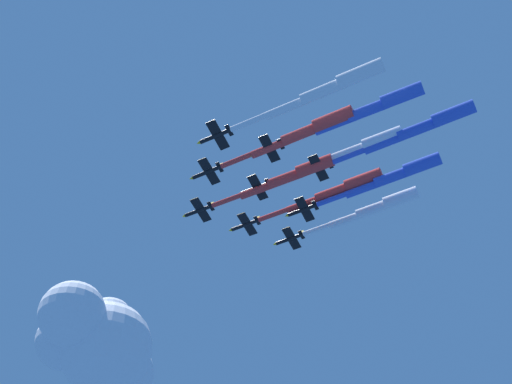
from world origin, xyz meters
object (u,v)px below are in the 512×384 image
Objects in this scene: jet_lead at (284,179)px; jet_starboard_mid at (322,91)px; jet_port_inner at (299,134)px; jet_starboard_inner at (332,193)px; jet_port_mid at (349,153)px; jet_trail_starboard at (417,129)px; jet_trail_port at (390,177)px; jet_starboard_outer at (366,111)px; jet_port_outer at (371,209)px.

jet_lead reaches higher than jet_starboard_mid.
jet_lead is 30.97m from jet_starboard_mid.
jet_starboard_inner is (-22.37, 4.54, 0.32)m from jet_port_inner.
jet_port_mid is (-9.61, 11.30, 0.39)m from jet_port_inner.
jet_port_inner is 15.68m from jet_starboard_mid.
jet_trail_starboard is (-5.32, 29.35, -1.01)m from jet_port_inner.
jet_trail_port is (-31.98, 12.79, 0.79)m from jet_starboard_mid.
jet_lead is at bearing -102.78° from jet_trail_starboard.
jet_port_inner is (13.62, 7.26, 0.11)m from jet_lead.
jet_starboard_inner is at bearing -102.18° from jet_trail_port.
jet_starboard_outer is 14.45m from jet_trail_starboard.
jet_port_mid is at bearing -153.48° from jet_starboard_outer.
jet_starboard_outer is 22.33m from jet_trail_port.
jet_port_inner is at bearing -24.23° from jet_port_outer.
jet_trail_port is at bearing 100.51° from jet_lead.
jet_port_mid reaches higher than jet_starboard_inner.
jet_starboard_outer is 0.99× the size of jet_trail_starboard.
jet_lead is 14.69m from jet_starboard_inner.
jet_starboard_mid is 1.05× the size of jet_starboard_outer.
jet_starboard_inner is 35.82m from jet_starboard_mid.
jet_starboard_mid is (22.75, -3.21, -3.16)m from jet_port_mid.
jet_port_inner is at bearing 28.05° from jet_lead.
jet_trail_starboard reaches higher than jet_trail_port.
jet_port_outer is 14.71m from jet_trail_port.
jet_starboard_inner is 0.99× the size of jet_port_mid.
jet_trail_starboard is at bearing 126.16° from jet_starboard_outer.
jet_port_inner is 28.19m from jet_trail_port.
jet_trail_port reaches higher than jet_starboard_mid.
jet_port_mid is at bearing 77.81° from jet_lead.
jet_starboard_mid is 1.11× the size of jet_trail_port.
jet_starboard_inner is at bearing -46.10° from jet_port_outer.
jet_trail_port is (12.91, 6.59, -2.51)m from jet_port_outer.
jet_port_mid reaches higher than jet_trail_port.
jet_lead is at bearing -150.17° from jet_starboard_mid.
jet_trail_port is at bearing 133.92° from jet_port_mid.
jet_starboard_inner is (-8.75, 11.80, 0.42)m from jet_lead.
jet_port_inner is at bearing -49.62° from jet_port_mid.
jet_starboard_inner is 1.05× the size of jet_port_outer.
jet_starboard_mid is 28.21m from jet_trail_starboard.
jet_trail_port is at bearing -147.94° from jet_trail_starboard.
jet_port_inner is 1.06× the size of jet_port_outer.
jet_port_outer is at bearing -150.33° from jet_trail_starboard.
jet_starboard_inner is 0.98× the size of jet_trail_starboard.
jet_starboard_outer is at bearing 26.52° from jet_port_mid.
jet_starboard_inner is 16.88m from jet_trail_port.
jet_lead is 0.98× the size of jet_port_inner.
jet_port_mid is 22.34m from jet_port_outer.
jet_lead is 30.09m from jet_starboard_outer.
jet_port_outer is at bearing 133.90° from jet_starboard_inner.
jet_trail_port is at bearing 158.20° from jet_starboard_mid.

